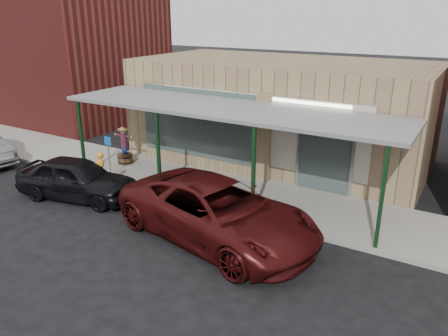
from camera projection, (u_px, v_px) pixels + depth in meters
The scene contains 10 objects.
ground at pixel (163, 235), 12.64m from camera, with size 120.00×120.00×0.00m, color black.
sidewalk at pixel (226, 191), 15.52m from camera, with size 40.00×3.20×0.15m, color gray.
storefront at pixel (281, 111), 18.52m from camera, with size 12.00×6.25×4.20m.
awning at pixel (226, 110), 14.49m from camera, with size 12.00×3.00×3.04m.
block_buildings_near at pixel (338, 72), 17.83m from camera, with size 61.00×8.00×8.00m.
barrel_scarecrow at pixel (125, 151), 17.93m from camera, with size 0.96×0.63×1.59m.
barrel_pumpkin at pixel (205, 184), 15.21m from camera, with size 0.69×0.69×0.74m.
handicap_sign at pixel (109, 151), 16.30m from camera, with size 0.33×0.04×1.58m.
parked_sedan at pixel (77, 178), 14.90m from camera, with size 4.45×2.50×1.50m.
car_maroon at pixel (217, 211), 12.15m from camera, with size 2.80×6.07×1.69m, color #420D0D.
Camera 1 is at (7.28, -8.74, 6.11)m, focal length 35.00 mm.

